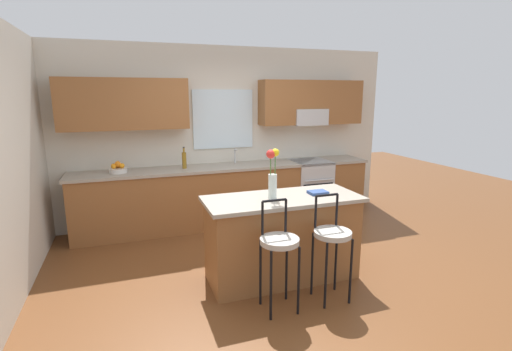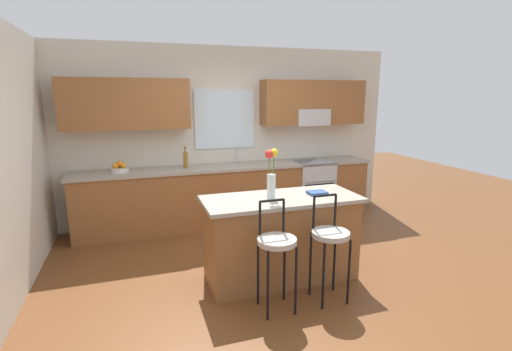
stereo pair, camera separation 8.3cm
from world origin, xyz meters
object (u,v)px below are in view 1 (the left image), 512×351
object	(u,v)px
bar_stool_near	(279,246)
flower_vase	(273,174)
bar_stool_middle	(332,238)
cookbook	(318,192)
oven_range	(309,188)
fruit_bowl_oranges	(118,169)
bottle_olive_oil	(184,160)
kitchen_island	(282,238)

from	to	relation	value
bar_stool_near	flower_vase	world-z (taller)	flower_vase
bar_stool_middle	cookbook	world-z (taller)	bar_stool_middle
oven_range	cookbook	distance (m)	2.14
flower_vase	cookbook	size ratio (longest dim) A/B	2.63
bar_stool_middle	fruit_bowl_oranges	xyz separation A→B (m)	(-1.93, 2.47, 0.34)
cookbook	bottle_olive_oil	size ratio (longest dim) A/B	0.63
oven_range	bar_stool_near	size ratio (longest dim) A/B	0.88
bar_stool_near	bar_stool_middle	distance (m)	0.55
bar_stool_near	flower_vase	bearing A→B (deg)	74.85
oven_range	cookbook	size ratio (longest dim) A/B	4.60
bottle_olive_oil	bar_stool_middle	bearing A→B (deg)	-67.61
fruit_bowl_oranges	bottle_olive_oil	bearing A→B (deg)	-0.31
bar_stool_middle	flower_vase	world-z (taller)	flower_vase
bar_stool_near	bottle_olive_oil	world-z (taller)	bottle_olive_oil
fruit_bowl_oranges	bar_stool_near	bearing A→B (deg)	-60.83
flower_vase	bottle_olive_oil	distance (m)	2.02
kitchen_island	fruit_bowl_oranges	xyz separation A→B (m)	(-1.66, 1.91, 0.51)
fruit_bowl_oranges	bottle_olive_oil	world-z (taller)	bottle_olive_oil
cookbook	fruit_bowl_oranges	xyz separation A→B (m)	(-2.07, 1.92, 0.04)
oven_range	fruit_bowl_oranges	size ratio (longest dim) A/B	3.83
oven_range	kitchen_island	distance (m)	2.29
oven_range	fruit_bowl_oranges	world-z (taller)	fruit_bowl_oranges
fruit_bowl_oranges	cookbook	bearing A→B (deg)	-42.85
flower_vase	bar_stool_middle	bearing A→B (deg)	-53.50
bar_stool_near	bottle_olive_oil	distance (m)	2.55
oven_range	bar_stool_middle	xyz separation A→B (m)	(-1.03, -2.44, 0.18)
oven_range	fruit_bowl_oranges	bearing A→B (deg)	179.43
bar_stool_near	flower_vase	xyz separation A→B (m)	(0.15, 0.54, 0.55)
oven_range	flower_vase	xyz separation A→B (m)	(-1.43, -1.90, 0.72)
bar_stool_near	fruit_bowl_oranges	xyz separation A→B (m)	(-1.38, 2.47, 0.34)
cookbook	bottle_olive_oil	distance (m)	2.24
bar_stool_middle	flower_vase	size ratio (longest dim) A/B	1.98
flower_vase	cookbook	xyz separation A→B (m)	(0.54, 0.01, -0.25)
fruit_bowl_oranges	bottle_olive_oil	size ratio (longest dim) A/B	0.76
kitchen_island	flower_vase	size ratio (longest dim) A/B	3.18
oven_range	flower_vase	distance (m)	2.49
bottle_olive_oil	fruit_bowl_oranges	bearing A→B (deg)	179.69
kitchen_island	flower_vase	xyz separation A→B (m)	(-0.13, -0.02, 0.72)
bar_stool_middle	flower_vase	bearing A→B (deg)	126.50
flower_vase	bar_stool_near	bearing A→B (deg)	-105.15
oven_range	kitchen_island	xyz separation A→B (m)	(-1.30, -1.88, 0.00)
fruit_bowl_oranges	oven_range	bearing A→B (deg)	-0.57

